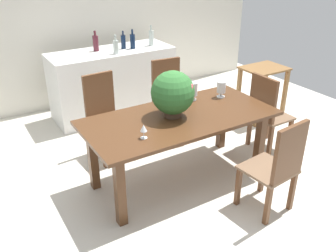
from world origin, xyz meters
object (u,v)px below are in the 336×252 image
chair_far_left (104,113)px  crystal_vase_left (193,90)px  wine_bottle_green (123,42)px  wine_bottle_tall (96,43)px  wine_glass (144,129)px  side_table (263,82)px  kitchen_counter (113,83)px  dining_table (180,126)px  wine_bottle_clear (133,41)px  wine_bottle_dark (116,47)px  flower_centerpiece (173,93)px  crystal_vase_center_near (221,88)px  chair_foot_end (267,110)px  wine_bottle_amber (151,38)px  chair_near_right (278,165)px  chair_far_right (169,97)px

chair_far_left → crystal_vase_left: (0.82, -0.66, 0.35)m
wine_bottle_green → wine_bottle_tall: 0.40m
wine_glass → side_table: (2.44, 0.94, -0.29)m
chair_far_left → kitchen_counter: (0.59, 1.07, -0.06)m
dining_table → crystal_vase_left: 0.52m
chair_far_left → wine_bottle_clear: wine_bottle_clear is taller
dining_table → wine_bottle_tall: (-0.06, 2.11, 0.43)m
crystal_vase_left → wine_bottle_tall: wine_bottle_tall is taller
kitchen_counter → wine_bottle_tall: bearing=155.3°
crystal_vase_left → wine_bottle_tall: (-0.42, 1.82, 0.20)m
kitchen_counter → wine_bottle_dark: size_ratio=6.95×
wine_bottle_tall → side_table: wine_bottle_tall is taller
flower_centerpiece → crystal_vase_center_near: 0.78m
chair_foot_end → wine_bottle_clear: bearing=22.4°
wine_glass → side_table: wine_glass is taller
dining_table → wine_bottle_dark: 1.87m
crystal_vase_left → wine_bottle_amber: wine_bottle_amber is taller
dining_table → crystal_vase_center_near: 0.75m
wine_bottle_dark → wine_bottle_clear: bearing=22.4°
chair_far_left → kitchen_counter: bearing=57.2°
dining_table → wine_bottle_amber: bearing=68.6°
side_table → wine_bottle_dark: bearing=148.4°
wine_bottle_clear → wine_bottle_tall: (-0.51, 0.15, 0.01)m
wine_glass → crystal_vase_left: bearing=29.8°
wine_bottle_amber → side_table: 1.77m
chair_far_left → kitchen_counter: chair_far_left is taller
flower_centerpiece → wine_bottle_dark: flower_centerpiece is taller
chair_near_right → flower_centerpiece: size_ratio=2.06×
chair_far_right → chair_near_right: bearing=-84.3°
chair_near_right → kitchen_counter: size_ratio=0.55×
wine_bottle_green → wine_bottle_tall: bearing=167.4°
kitchen_counter → wine_bottle_dark: bearing=-91.9°
kitchen_counter → wine_bottle_dark: wine_bottle_dark is taller
wine_bottle_dark → side_table: wine_bottle_dark is taller
wine_bottle_clear → wine_bottle_tall: wine_bottle_tall is taller
side_table → wine_bottle_amber: bearing=132.3°
chair_far_right → side_table: (1.45, -0.24, 0.01)m
chair_foot_end → crystal_vase_left: 1.01m
chair_far_right → wine_bottle_green: wine_bottle_green is taller
chair_near_right → wine_bottle_clear: (-0.01, 2.90, 0.55)m
dining_table → side_table: (1.91, 0.72, -0.09)m
wine_bottle_green → wine_bottle_tall: size_ratio=0.90×
crystal_vase_left → kitchen_counter: bearing=97.5°
chair_foot_end → crystal_vase_left: (-0.91, 0.29, 0.36)m
wine_bottle_green → chair_far_left: bearing=-126.4°
wine_bottle_clear → side_table: (1.46, -1.23, -0.52)m
chair_foot_end → wine_bottle_dark: bearing=31.9°
wine_bottle_dark → wine_bottle_tall: 0.34m
chair_far_right → kitchen_counter: 1.12m
dining_table → chair_near_right: size_ratio=2.03×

